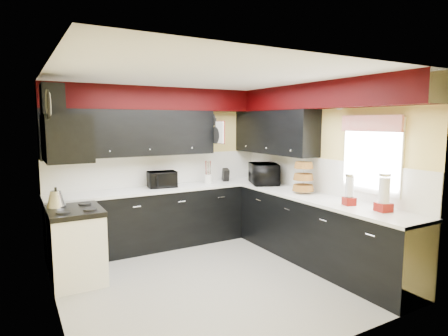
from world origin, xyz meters
The scene contains 35 objects.
ground centered at (0.00, 0.00, 0.00)m, with size 3.60×3.60×0.00m, color gray.
wall_back centered at (0.00, 1.80, 1.25)m, with size 3.60×0.06×2.50m, color #E0C666.
wall_right centered at (1.80, 0.00, 1.25)m, with size 0.06×3.60×2.50m, color #E0C666.
wall_left centered at (-1.80, 0.00, 1.25)m, with size 0.06×3.60×2.50m, color #E0C666.
ceiling centered at (0.00, 0.00, 2.50)m, with size 3.60×3.60×0.06m, color white.
cab_back centered at (0.00, 1.50, 0.45)m, with size 3.60×0.60×0.90m, color black.
cab_right centered at (1.50, -0.30, 0.45)m, with size 0.60×3.00×0.90m, color black.
counter_back centered at (0.00, 1.50, 0.92)m, with size 3.62×0.64×0.04m, color white.
counter_right centered at (1.50, -0.30, 0.92)m, with size 0.64×3.02×0.04m, color white.
splash_back centered at (0.00, 1.79, 1.19)m, with size 3.60×0.02×0.50m, color white.
splash_right centered at (1.79, 0.00, 1.19)m, with size 0.02×3.60×0.50m, color white.
upper_back centered at (-0.50, 1.62, 1.80)m, with size 2.60×0.35×0.70m, color black.
upper_right centered at (1.62, 0.90, 1.80)m, with size 0.35×1.80×0.70m, color black.
soffit_back centered at (0.00, 1.62, 2.33)m, with size 3.60×0.36×0.35m, color black.
soffit_right centered at (1.62, -0.18, 2.33)m, with size 0.36×3.24×0.35m, color black.
stove centered at (-1.50, 0.75, 0.43)m, with size 0.60×0.75×0.86m, color white.
cooktop centered at (-1.50, 0.75, 0.89)m, with size 0.62×0.77×0.06m, color black.
hood centered at (-1.55, 0.75, 1.78)m, with size 0.50×0.78×0.55m, color black.
hood_duct centered at (-1.68, 0.75, 2.20)m, with size 0.24×0.40×0.40m, color black.
window centered at (1.79, -0.90, 1.55)m, with size 0.03×0.86×0.96m, color white, non-canonical shape.
valance centered at (1.73, -0.90, 1.95)m, with size 0.04×0.88×0.20m, color red.
pan_top centered at (0.82, 1.55, 2.00)m, with size 0.03×0.22×0.40m, color black, non-canonical shape.
pan_mid centered at (0.82, 1.42, 1.75)m, with size 0.03×0.28×0.46m, color black, non-canonical shape.
pan_low centered at (0.82, 1.68, 1.72)m, with size 0.03×0.24×0.42m, color black, non-canonical shape.
cut_board centered at (0.83, 1.30, 1.80)m, with size 0.03×0.26×0.35m, color white.
baskets centered at (1.52, 0.05, 1.18)m, with size 0.27×0.27×0.50m, color brown, non-canonical shape.
clock centered at (-1.77, 0.25, 2.15)m, with size 0.03×0.30×0.30m, color black, non-canonical shape.
deco_plate centered at (1.77, -0.35, 2.25)m, with size 0.03×0.24×0.24m, color white, non-canonical shape.
toaster_oven centered at (-0.08, 1.54, 1.07)m, with size 0.43×0.36×0.25m, color black.
microwave centered at (1.51, 1.00, 1.11)m, with size 0.62×0.42×0.34m, color black.
utensil_crock centered at (0.71, 1.49, 1.02)m, with size 0.14×0.14×0.15m, color silver.
knife_block centered at (1.10, 1.57, 1.05)m, with size 0.10×0.14×0.21m, color black.
kettle centered at (-1.68, 0.96, 1.02)m, with size 0.23×0.23×0.20m, color #B5B6BA, non-canonical shape.
dispenser_a centered at (1.48, -0.84, 1.12)m, with size 0.13×0.13×0.36m, color #69050B, non-canonical shape.
dispenser_b centered at (1.57, -1.27, 1.15)m, with size 0.16×0.16×0.43m, color maroon, non-canonical shape.
Camera 1 is at (-2.13, -4.02, 1.97)m, focal length 30.00 mm.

